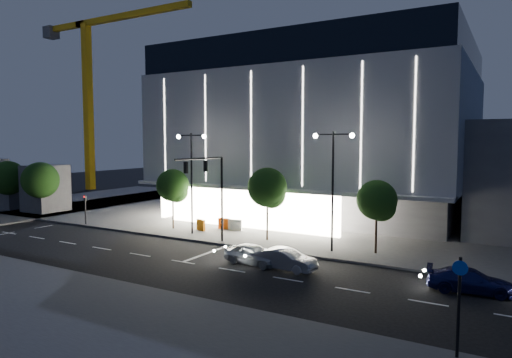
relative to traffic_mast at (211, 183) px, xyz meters
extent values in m
plane|color=black|center=(-1.00, -3.34, -5.03)|extent=(160.00, 160.00, 0.00)
cube|color=#474747|center=(4.00, 20.66, -4.95)|extent=(70.00, 40.00, 0.15)
cube|color=#474747|center=(4.00, -15.34, -4.95)|extent=(70.00, 10.00, 0.15)
cube|color=#474747|center=(-31.00, 6.66, -4.95)|extent=(16.00, 50.00, 0.15)
cube|color=#4C4C51|center=(2.00, 20.66, -3.03)|extent=(28.00, 21.00, 4.00)
cube|color=#A2A2A7|center=(2.00, 18.66, 4.47)|extent=(30.00, 25.00, 11.00)
cube|color=black|center=(2.00, 18.66, 11.47)|extent=(29.40, 24.50, 3.00)
cube|color=white|center=(-1.00, 7.36, -3.03)|extent=(18.00, 0.40, 3.60)
cube|color=white|center=(-11.80, 12.66, -3.03)|extent=(0.40, 10.00, 3.60)
cube|color=#A2A2A7|center=(2.00, 6.36, -0.93)|extent=(30.00, 2.00, 0.30)
cube|color=white|center=(2.00, 6.14, 4.47)|extent=(24.00, 0.06, 10.00)
cylinder|color=black|center=(0.00, 1.46, -1.53)|extent=(0.18, 0.18, 7.00)
cylinder|color=black|center=(0.00, -1.44, 1.97)|extent=(0.14, 5.80, 0.14)
cube|color=black|center=(0.00, -0.74, 1.37)|extent=(0.28, 0.18, 0.85)
cube|color=black|center=(0.00, -3.14, 1.37)|extent=(0.28, 0.18, 0.85)
sphere|color=#FF0C0C|center=(-0.12, -0.74, 1.67)|extent=(0.14, 0.14, 0.14)
cylinder|color=black|center=(-4.00, 2.66, -0.53)|extent=(0.16, 0.16, 9.00)
cylinder|color=black|center=(-4.70, 2.66, 3.77)|extent=(1.40, 0.10, 0.10)
cylinder|color=black|center=(-3.30, 2.66, 3.77)|extent=(1.40, 0.10, 0.10)
sphere|color=white|center=(-5.40, 2.66, 3.67)|extent=(0.36, 0.36, 0.36)
sphere|color=white|center=(-2.60, 2.66, 3.67)|extent=(0.36, 0.36, 0.36)
cylinder|color=black|center=(9.00, 2.66, -0.53)|extent=(0.16, 0.16, 9.00)
cylinder|color=black|center=(8.30, 2.66, 3.77)|extent=(1.40, 0.10, 0.10)
cylinder|color=black|center=(9.70, 2.66, 3.77)|extent=(1.40, 0.10, 0.10)
sphere|color=white|center=(7.60, 2.66, 3.67)|extent=(0.36, 0.36, 0.36)
sphere|color=white|center=(10.40, 2.66, 3.67)|extent=(0.36, 0.36, 0.36)
cylinder|color=black|center=(-16.00, 1.16, -3.53)|extent=(0.12, 0.12, 3.00)
cube|color=black|center=(-16.00, 1.16, -2.33)|extent=(0.22, 0.16, 0.55)
sphere|color=#FF0C0C|center=(-16.00, 1.05, -2.18)|extent=(0.10, 0.10, 0.10)
cylinder|color=black|center=(19.00, -10.84, -3.03)|extent=(0.12, 0.12, 4.00)
cylinder|color=#0C3FBF|center=(19.00, -10.89, -1.43)|extent=(0.56, 0.04, 0.56)
cube|color=gold|center=(-43.00, 24.66, 8.97)|extent=(1.20, 1.20, 28.00)
cube|color=gold|center=(-33.00, 24.66, 22.97)|extent=(24.00, 0.90, 0.90)
cube|color=gold|center=(-48.00, 24.66, 22.97)|extent=(10.00, 0.90, 0.90)
cube|color=#4C4C51|center=(-52.00, 24.66, 22.47)|extent=(2.00, 2.00, 2.00)
cylinder|color=black|center=(-7.00, 3.66, -3.14)|extent=(0.16, 0.16, 3.78)
sphere|color=#0F3711|center=(-7.00, 3.66, -0.82)|extent=(3.02, 3.02, 3.02)
sphere|color=#0F3711|center=(-6.70, 3.86, -1.36)|extent=(2.16, 2.16, 2.16)
sphere|color=#0F3711|center=(-7.25, 3.51, -1.14)|extent=(1.94, 1.94, 1.94)
cylinder|color=black|center=(3.00, 3.66, -3.00)|extent=(0.16, 0.16, 4.06)
sphere|color=#0F3711|center=(3.00, 3.66, -0.50)|extent=(3.25, 3.25, 3.25)
sphere|color=#0F3711|center=(3.30, 3.86, -1.08)|extent=(2.32, 2.32, 2.32)
sphere|color=#0F3711|center=(2.75, 3.51, -0.85)|extent=(2.09, 2.09, 2.09)
cylinder|color=black|center=(12.00, 3.66, -3.21)|extent=(0.16, 0.16, 3.64)
sphere|color=#0F3711|center=(12.00, 3.66, -0.97)|extent=(2.91, 2.91, 2.91)
sphere|color=#0F3711|center=(12.30, 3.86, -1.49)|extent=(2.08, 2.08, 2.08)
sphere|color=#0F3711|center=(11.75, 3.51, -1.28)|extent=(1.87, 1.87, 1.87)
imported|color=#ADB0B5|center=(5.50, -3.00, -4.33)|extent=(4.22, 2.02, 1.39)
imported|color=#ACADB4|center=(7.95, -3.07, -4.35)|extent=(4.18, 1.57, 1.36)
imported|color=navy|center=(18.72, -1.96, -4.37)|extent=(4.70, 2.37, 1.31)
cube|color=orange|center=(-4.18, 4.19, -4.38)|extent=(1.12, 0.62, 1.00)
cube|color=beige|center=(-2.32, 5.85, -4.38)|extent=(1.12, 0.59, 1.00)
cube|color=#CF4E0B|center=(-2.76, 5.79, -4.38)|extent=(1.10, 0.25, 1.00)
cube|color=silver|center=(-1.39, 5.77, -4.38)|extent=(1.13, 0.47, 1.00)
camera|label=1|loc=(20.66, -29.05, 3.27)|focal=32.00mm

